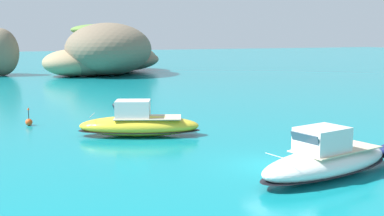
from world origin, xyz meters
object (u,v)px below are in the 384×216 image
object	(u,v)px
motorboat_white	(326,160)
motorboat_yellow	(139,124)
islet_large	(107,55)
channel_buoy	(29,121)

from	to	relation	value
motorboat_white	motorboat_yellow	bearing A→B (deg)	113.24
islet_large	channel_buoy	world-z (taller)	islet_large
motorboat_yellow	channel_buoy	distance (m)	10.06
islet_large	motorboat_yellow	bearing A→B (deg)	-101.59
motorboat_white	motorboat_yellow	size ratio (longest dim) A/B	1.02
channel_buoy	motorboat_yellow	bearing A→B (deg)	-46.58
motorboat_yellow	channel_buoy	bearing A→B (deg)	133.42
motorboat_yellow	islet_large	bearing A→B (deg)	78.41
channel_buoy	motorboat_white	bearing A→B (deg)	-58.57
islet_large	motorboat_white	distance (m)	69.61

